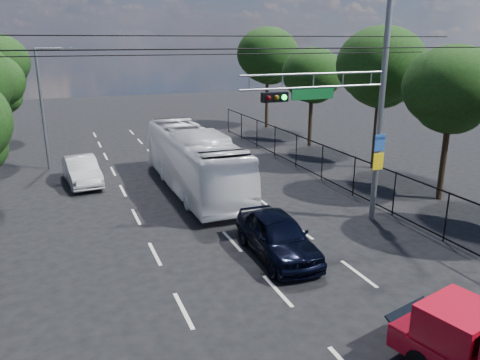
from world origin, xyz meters
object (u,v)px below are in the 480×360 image
navy_hatchback (277,235)px  white_van (82,171)px  signal_mast (357,99)px  white_bus (194,160)px

navy_hatchback → white_van: size_ratio=1.05×
signal_mast → navy_hatchback: bearing=-157.4°
white_bus → white_van: 6.29m
signal_mast → white_bus: bearing=124.3°
navy_hatchback → white_van: bearing=118.7°
signal_mast → white_van: 14.98m
navy_hatchback → white_bus: bearing=95.6°
navy_hatchback → white_bus: (-0.52, 8.70, 0.76)m
signal_mast → navy_hatchback: size_ratio=2.05×
signal_mast → navy_hatchback: 6.38m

